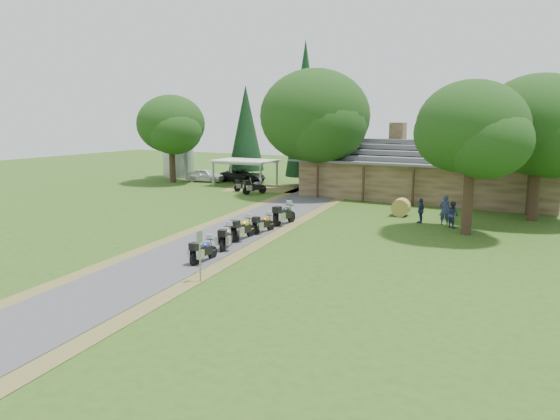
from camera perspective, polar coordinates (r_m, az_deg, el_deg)
The scene contains 25 objects.
ground at distance 28.20m, azimuth -9.32°, elevation -4.32°, with size 120.00×120.00×0.00m, color #2C4C15.
driveway at distance 31.62m, azimuth -5.56°, elevation -2.68°, with size 46.00×46.00×0.00m, color #424244.
lodge at distance 46.93m, azimuth 15.24°, elevation 4.19°, with size 21.40×9.40×4.90m, color brown, non-canonical shape.
silo at distance 61.73m, azimuth -10.61°, elevation 6.61°, with size 3.40×3.40×6.92m, color gray.
carport at distance 53.43m, azimuth -3.65°, elevation 3.90°, with size 5.83×3.88×2.52m, color silver, non-canonical shape.
car_white_sedan at distance 56.95m, azimuth -7.83°, elevation 3.79°, with size 5.15×2.18×1.72m, color silver.
car_dark_suv at distance 56.30m, azimuth -3.88°, elevation 3.96°, with size 5.31×2.26×2.03m, color black.
motorcycle_row_a at distance 26.01m, azimuth -7.99°, elevation -4.11°, with size 1.79×0.58×1.23m, color navy, non-canonical shape.
motorcycle_row_b at distance 28.48m, azimuth -5.62°, elevation -2.74°, with size 1.92×0.63×1.31m, color #93959A, non-canonical shape.
motorcycle_row_c at distance 30.39m, azimuth -3.89°, elevation -1.84°, with size 2.02×0.66×1.38m, color #D4A807, non-canonical shape.
motorcycle_row_d at distance 32.12m, azimuth -1.75°, elevation -1.34°, with size 1.76×0.57×1.20m, color #BF5C0E, non-canonical shape.
motorcycle_row_e at distance 34.45m, azimuth 0.46°, elevation -0.36°, with size 2.10×0.69×1.44m, color black, non-canonical shape.
motorcycle_carport_a at distance 49.50m, azimuth -3.70°, elevation 2.64°, with size 1.74×0.57×1.19m, color gold, non-canonical shape.
motorcycle_carport_b at distance 47.79m, azimuth -2.68°, elevation 2.52°, with size 2.06×0.67×1.41m, color slate, non-canonical shape.
person_a at distance 35.89m, azimuth 16.85°, elevation 0.25°, with size 0.63×0.45×2.20m, color navy.
person_b at distance 35.13m, azimuth 17.60°, elevation -0.23°, with size 0.55×0.39×1.92m, color navy.
person_c at distance 36.07m, azimuth 14.50°, elevation 0.16°, with size 0.54×0.39×1.90m, color navy.
hay_bale at distance 38.35m, azimuth 12.52°, elevation 0.28°, with size 1.20×1.20×1.10m, color olive.
sign_post at distance 22.93m, azimuth -8.37°, elevation -4.82°, with size 0.39×0.07×2.17m, color gray, non-canonical shape.
oak_lodge_left at distance 46.93m, azimuth 3.66°, elevation 8.19°, with size 9.33×9.33×10.90m, color black, non-canonical shape.
oak_lodge_right at distance 39.04m, azimuth 25.36°, elevation 6.29°, with size 7.65×7.65×10.07m, color black, non-canonical shape.
oak_driveway at distance 32.97m, azimuth 19.32°, elevation 6.11°, with size 6.25×6.25×9.99m, color black, non-canonical shape.
oak_silo at distance 56.70m, azimuth -11.28°, elevation 7.65°, with size 6.84×6.84×9.57m, color black, non-canonical shape.
cedar_near at distance 52.81m, azimuth 2.64°, elevation 9.99°, with size 3.78×3.78×13.83m, color black.
cedar_far at distance 58.51m, azimuth -3.57°, elevation 8.06°, with size 3.79×3.79×9.93m, color black.
Camera 1 is at (17.02, -21.40, 6.90)m, focal length 35.00 mm.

